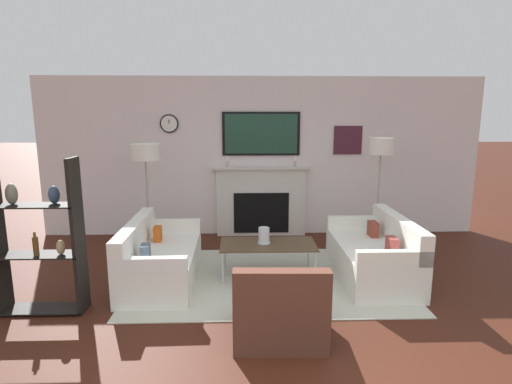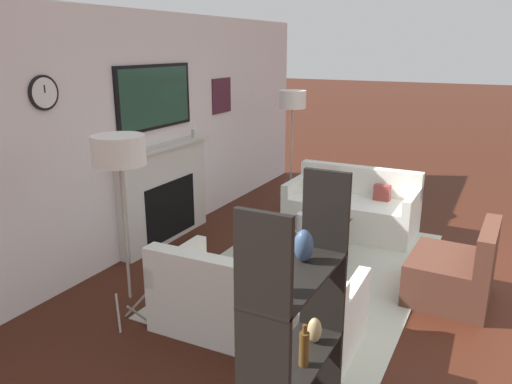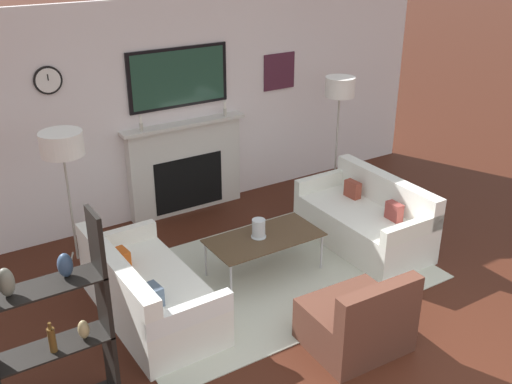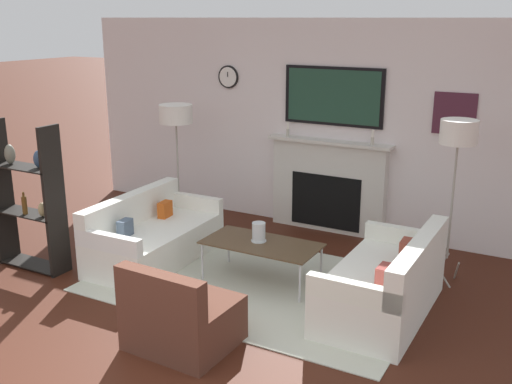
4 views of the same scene
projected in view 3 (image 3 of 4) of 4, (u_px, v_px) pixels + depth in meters
The scene contains 10 objects.
fireplace_wall at pixel (180, 118), 7.49m from camera, with size 7.54×0.28×2.70m.
area_rug at pixel (268, 275), 6.45m from camera, with size 3.35×2.20×0.01m.
couch_left at pixel (147, 294), 5.67m from camera, with size 0.85×1.69×0.76m.
couch_right at pixel (366, 221), 6.99m from camera, with size 0.84×1.62×0.79m.
armchair at pixel (357, 322), 5.28m from camera, with size 0.86×0.76×0.77m.
coffee_table at pixel (264, 239), 6.34m from camera, with size 1.22×0.62×0.44m.
hurricane_candle at pixel (259, 229), 6.30m from camera, with size 0.16×0.16×0.20m.
floor_lamp_left at pixel (62, 146), 5.76m from camera, with size 0.42×0.42×1.66m.
floor_lamp_right at pixel (340, 89), 7.41m from camera, with size 0.37×0.37×1.74m.
shelf_unit at pixel (49, 327), 4.32m from camera, with size 0.86×0.28×1.64m.
Camera 3 is at (-3.04, -1.84, 3.50)m, focal length 42.00 mm.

